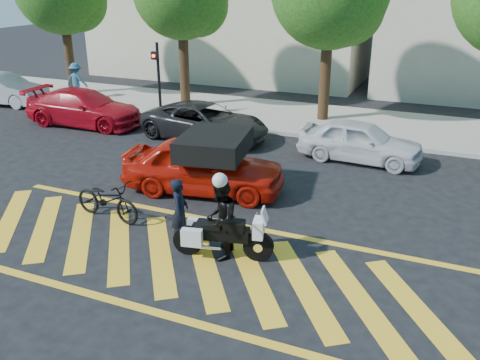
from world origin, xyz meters
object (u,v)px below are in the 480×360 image
at_px(bicycle, 107,200).
at_px(officer_moto, 220,219).
at_px(police_motorcycle, 221,235).
at_px(red_convertible, 204,166).
at_px(parked_mid_right, 360,141).
at_px(officer_bike, 180,211).
at_px(parked_left, 84,108).
at_px(parked_far_left, 4,90).
at_px(parked_mid_left, 205,122).

bearing_deg(bicycle, officer_moto, -93.04).
bearing_deg(bicycle, police_motorcycle, -93.12).
bearing_deg(bicycle, red_convertible, -23.04).
xyz_separation_m(red_convertible, parked_mid_right, (3.57, 4.30, -0.09)).
relative_size(officer_bike, officer_moto, 0.87).
bearing_deg(police_motorcycle, parked_left, 129.74).
bearing_deg(parked_left, officer_moto, -130.53).
bearing_deg(parked_far_left, police_motorcycle, -124.57).
distance_m(officer_bike, officer_moto, 1.15).
xyz_separation_m(parked_far_left, parked_mid_right, (17.04, -1.40, -0.03)).
distance_m(red_convertible, parked_mid_right, 5.59).
bearing_deg(parked_left, red_convertible, -122.27).
bearing_deg(parked_mid_right, parked_left, 93.58).
xyz_separation_m(red_convertible, parked_mid_left, (-2.19, 4.43, -0.10)).
relative_size(police_motorcycle, officer_moto, 1.22).
relative_size(police_motorcycle, parked_mid_left, 0.45).
relative_size(officer_bike, parked_left, 0.32).
xyz_separation_m(parked_left, parked_mid_right, (11.18, -0.00, -0.03)).
distance_m(bicycle, parked_left, 9.19).
distance_m(red_convertible, parked_mid_left, 4.95).
xyz_separation_m(officer_moto, parked_far_left, (-15.44, 8.81, -0.19)).
bearing_deg(parked_far_left, officer_moto, -124.57).
distance_m(parked_left, parked_mid_right, 11.18).
bearing_deg(red_convertible, parked_mid_left, 16.81).
distance_m(officer_moto, parked_mid_left, 8.62).
distance_m(bicycle, red_convertible, 2.91).
bearing_deg(parked_left, parked_mid_left, -91.38).
xyz_separation_m(officer_bike, bicycle, (-2.30, 0.37, -0.27)).
height_order(police_motorcycle, parked_mid_left, parked_mid_left).
height_order(officer_moto, parked_left, officer_moto).
bearing_deg(bicycle, parked_mid_left, 12.92).
relative_size(parked_far_left, parked_mid_right, 1.07).
relative_size(officer_bike, parked_mid_left, 0.32).
height_order(parked_mid_left, parked_mid_right, parked_mid_right).
distance_m(police_motorcycle, parked_mid_right, 7.59).
bearing_deg(officer_moto, bicycle, -112.43).
bearing_deg(officer_bike, officer_moto, -122.02).
height_order(officer_bike, police_motorcycle, officer_bike).
bearing_deg(police_motorcycle, officer_moto, 141.21).
distance_m(officer_bike, parked_mid_right, 7.68).
height_order(officer_bike, officer_moto, officer_moto).
relative_size(bicycle, red_convertible, 0.43).
xyz_separation_m(officer_bike, parked_far_left, (-14.32, 8.59, -0.07)).
bearing_deg(parked_mid_right, bicycle, 147.25).
bearing_deg(officer_bike, parked_mid_right, -41.27).
distance_m(officer_moto, red_convertible, 3.69).
bearing_deg(officer_moto, red_convertible, -160.23).
height_order(police_motorcycle, parked_mid_right, parked_mid_right).
xyz_separation_m(officer_bike, parked_mid_right, (2.72, 7.19, -0.10)).
xyz_separation_m(parked_mid_left, parked_mid_right, (5.75, -0.13, 0.01)).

